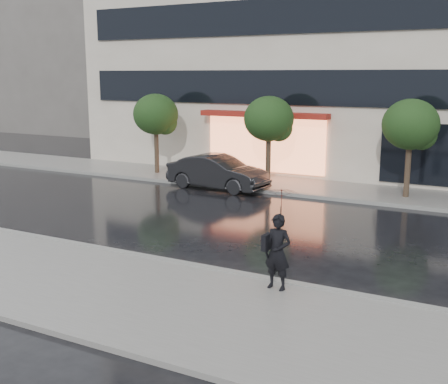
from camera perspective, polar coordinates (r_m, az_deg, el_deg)
The scene contains 11 objects.
ground at distance 15.26m, azimuth -0.28°, elevation -6.89°, with size 120.00×120.00×0.00m, color black.
sidewalk_near at distance 12.65m, azimuth -7.38°, elevation -10.77°, with size 60.00×4.50×0.12m, color slate.
sidewalk_far at distance 24.46m, azimuth 11.16°, elevation 0.22°, with size 60.00×3.50×0.12m, color slate.
curb_near at distance 14.41m, azimuth -2.17°, elevation -7.75°, with size 60.00×0.25×0.14m, color gray.
curb_far at distance 22.82m, azimuth 9.87°, elevation -0.54°, with size 60.00×0.25×0.14m, color gray.
bg_building_left at distance 52.10m, azimuth -14.37°, elevation 12.72°, with size 14.00×10.00×12.00m, color #59544F.
tree_far_west at distance 27.76m, azimuth -6.82°, elevation 7.69°, with size 2.20×2.20×3.99m.
tree_mid_west at distance 24.85m, azimuth 4.73°, elevation 7.25°, with size 2.20×2.20×3.99m.
tree_mid_east at distance 23.15m, azimuth 18.58°, elevation 6.34°, with size 2.20×2.20×3.99m.
parked_car at distance 24.31m, azimuth -0.65°, elevation 2.01°, with size 1.57×4.51×1.49m, color black.
pedestrian_with_umbrella at distance 12.56m, azimuth 5.64°, elevation -3.51°, with size 0.93×0.94×2.35m.
Camera 1 is at (6.84, -12.73, 4.91)m, focal length 45.00 mm.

